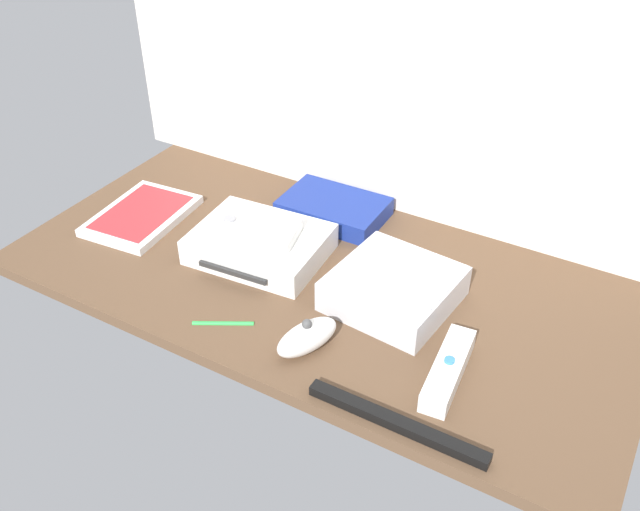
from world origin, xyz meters
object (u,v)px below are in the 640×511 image
object	(u,v)px
mini_computer	(395,287)
network_router	(334,208)
sensor_bar	(396,423)
remote_nunchuk	(307,337)
remote_classic_pad	(253,229)
stylus_pen	(223,322)
game_case	(142,215)
remote_wand	(448,370)
game_console	(258,245)

from	to	relation	value
mini_computer	network_router	distance (cm)	25.27
network_router	sensor_bar	size ratio (longest dim) A/B	0.76
remote_nunchuk	sensor_bar	xyz separation A→B (cm)	(16.75, -6.59, -1.34)
remote_classic_pad	sensor_bar	size ratio (longest dim) A/B	0.66
remote_nunchuk	stylus_pen	distance (cm)	13.47
game_case	sensor_bar	world-z (taller)	game_case
network_router	game_case	bearing A→B (deg)	-149.47
network_router	remote_nunchuk	distance (cm)	34.32
game_case	remote_wand	xyz separation A→B (cm)	(61.75, -9.31, 0.75)
remote_classic_pad	stylus_pen	bearing A→B (deg)	-85.16
game_console	sensor_bar	size ratio (longest dim) A/B	0.92
network_router	remote_classic_pad	world-z (taller)	remote_classic_pad
game_console	remote_nunchuk	bearing A→B (deg)	-43.54
remote_classic_pad	game_console	bearing A→B (deg)	12.33
remote_wand	stylus_pen	world-z (taller)	remote_wand
game_console	sensor_bar	bearing A→B (deg)	-35.88
stylus_pen	remote_wand	bearing A→B (deg)	10.92
network_router	stylus_pen	world-z (taller)	network_router
mini_computer	remote_classic_pad	size ratio (longest dim) A/B	1.16
network_router	remote_nunchuk	size ratio (longest dim) A/B	1.67
network_router	stylus_pen	distance (cm)	33.46
game_console	remote_wand	xyz separation A→B (cm)	(37.27, -10.36, -0.69)
game_case	remote_wand	world-z (taller)	remote_wand
game_console	game_case	size ratio (longest dim) A/B	1.10
mini_computer	network_router	size ratio (longest dim) A/B	1.02
game_case	network_router	size ratio (longest dim) A/B	1.10
mini_computer	remote_wand	bearing A→B (deg)	-40.32
remote_nunchuk	stylus_pen	xyz separation A→B (cm)	(-13.24, -1.85, -1.69)
stylus_pen	sensor_bar	bearing A→B (deg)	-8.99
game_console	mini_computer	distance (cm)	24.21
game_console	network_router	distance (cm)	17.49
game_case	stylus_pen	bearing A→B (deg)	-32.79
network_router	remote_wand	size ratio (longest dim) A/B	1.21
remote_wand	remote_classic_pad	bearing A→B (deg)	159.55
remote_wand	sensor_bar	bearing A→B (deg)	-107.78
game_case	remote_wand	bearing A→B (deg)	-13.48
game_console	network_router	size ratio (longest dim) A/B	1.22
mini_computer	remote_nunchuk	bearing A→B (deg)	-111.31
network_router	remote_wand	bearing A→B (deg)	-40.82
game_console	remote_classic_pad	world-z (taller)	remote_classic_pad
remote_nunchuk	remote_classic_pad	xyz separation A→B (cm)	(-18.79, 14.44, 3.37)
network_router	remote_classic_pad	bearing A→B (deg)	-108.32
game_case	network_router	distance (cm)	34.26
game_console	sensor_bar	world-z (taller)	game_console
network_router	sensor_bar	xyz separation A→B (cm)	(30.17, -38.17, -1.00)
remote_wand	stylus_pen	bearing A→B (deg)	-174.69
game_case	stylus_pen	distance (cm)	33.26
network_router	stylus_pen	bearing A→B (deg)	-90.62
game_console	remote_wand	distance (cm)	38.69
mini_computer	game_case	xyz separation A→B (cm)	(-48.68, -1.79, -1.88)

